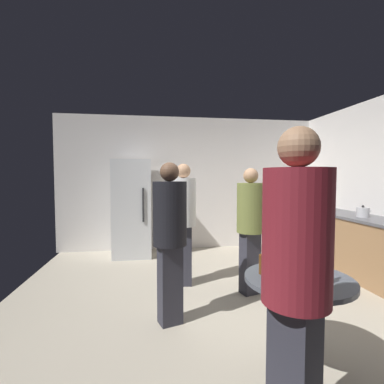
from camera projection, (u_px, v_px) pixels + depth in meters
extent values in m
cube|color=#B2A893|center=(222.00, 307.00, 3.30)|extent=(5.20, 5.20, 0.10)
cube|color=silver|center=(191.00, 183.00, 5.82)|extent=(5.32, 0.06, 2.70)
cube|color=silver|center=(132.00, 208.00, 5.25)|extent=(0.70, 0.65, 1.80)
cube|color=#262628|center=(143.00, 205.00, 4.94)|extent=(0.03, 0.03, 0.60)
cube|color=olive|center=(361.00, 248.00, 4.18)|extent=(0.60, 2.00, 0.86)
cube|color=#4C4C51|center=(362.00, 218.00, 4.16)|extent=(0.64, 2.04, 0.04)
cylinder|color=#B2B2B7|center=(363.00, 212.00, 4.08)|extent=(0.17, 0.17, 0.14)
sphere|color=black|center=(363.00, 206.00, 4.08)|extent=(0.04, 0.04, 0.04)
cone|color=#B2B2B7|center=(370.00, 211.00, 4.10)|extent=(0.09, 0.04, 0.06)
cylinder|color=#3F141E|center=(333.00, 205.00, 4.76)|extent=(0.08, 0.08, 0.22)
cylinder|color=#3F141E|center=(333.00, 196.00, 4.75)|extent=(0.03, 0.03, 0.09)
cylinder|color=#4C515B|center=(298.00, 327.00, 2.13)|extent=(0.10, 0.10, 0.70)
cylinder|color=#4C515B|center=(299.00, 280.00, 2.11)|extent=(0.80, 0.80, 0.03)
cylinder|color=#8C5919|center=(291.00, 261.00, 2.25)|extent=(0.06, 0.06, 0.15)
cylinder|color=#8C5919|center=(291.00, 247.00, 2.25)|extent=(0.02, 0.02, 0.08)
cylinder|color=#593314|center=(263.00, 264.00, 2.18)|extent=(0.06, 0.06, 0.15)
cylinder|color=#593314|center=(263.00, 250.00, 2.17)|extent=(0.02, 0.02, 0.08)
cylinder|color=#26662D|center=(325.00, 273.00, 1.97)|extent=(0.06, 0.06, 0.15)
cylinder|color=#26662D|center=(325.00, 257.00, 1.97)|extent=(0.02, 0.02, 0.08)
cylinder|color=white|center=(287.00, 280.00, 1.90)|extent=(0.08, 0.08, 0.11)
cube|color=#2D2D38|center=(170.00, 284.00, 2.84)|extent=(0.26, 0.23, 0.80)
cylinder|color=black|center=(170.00, 213.00, 2.80)|extent=(0.43, 0.43, 0.64)
sphere|color=brown|center=(170.00, 172.00, 2.78)|extent=(0.19, 0.19, 0.19)
cube|color=#2D2D38|center=(184.00, 255.00, 3.85)|extent=(0.24, 0.19, 0.82)
cylinder|color=white|center=(183.00, 202.00, 3.81)|extent=(0.37, 0.37, 0.65)
sphere|color=tan|center=(183.00, 171.00, 3.79)|extent=(0.19, 0.19, 0.19)
cube|color=#2D2D38|center=(294.00, 384.00, 1.44)|extent=(0.25, 0.27, 0.86)
cylinder|color=maroon|center=(297.00, 236.00, 1.40)|extent=(0.46, 0.46, 0.68)
sphere|color=tan|center=(299.00, 147.00, 1.37)|extent=(0.20, 0.20, 0.20)
cube|color=#2D2D38|center=(250.00, 263.00, 3.57)|extent=(0.26, 0.23, 0.79)
cylinder|color=olive|center=(250.00, 208.00, 3.53)|extent=(0.42, 0.42, 0.62)
sphere|color=tan|center=(251.00, 176.00, 3.51)|extent=(0.19, 0.19, 0.19)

